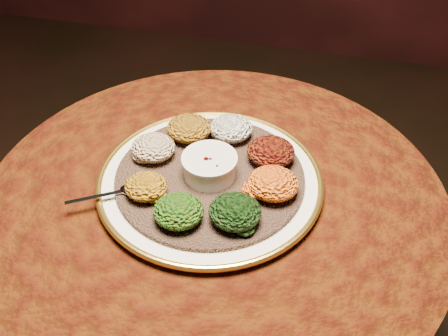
# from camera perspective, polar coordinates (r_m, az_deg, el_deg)

# --- Properties ---
(table) EXTENTS (0.96, 0.96, 0.73)m
(table) POSITION_cam_1_polar(r_m,az_deg,el_deg) (1.16, -1.05, -8.99)
(table) COLOR black
(table) RESTS_ON ground
(platter) EXTENTS (0.50, 0.50, 0.02)m
(platter) POSITION_cam_1_polar(r_m,az_deg,el_deg) (1.04, -1.61, -1.41)
(platter) COLOR silver
(platter) RESTS_ON table
(injera) EXTENTS (0.43, 0.43, 0.01)m
(injera) POSITION_cam_1_polar(r_m,az_deg,el_deg) (1.03, -1.62, -0.98)
(injera) COLOR brown
(injera) RESTS_ON platter
(stew_bowl) EXTENTS (0.11, 0.11, 0.05)m
(stew_bowl) POSITION_cam_1_polar(r_m,az_deg,el_deg) (1.01, -1.66, 0.37)
(stew_bowl) COLOR silver
(stew_bowl) RESTS_ON injera
(spoon) EXTENTS (0.13, 0.08, 0.01)m
(spoon) POSITION_cam_1_polar(r_m,az_deg,el_deg) (1.00, -11.34, -2.56)
(spoon) COLOR silver
(spoon) RESTS_ON injera
(portion_ayib) EXTENTS (0.10, 0.09, 0.05)m
(portion_ayib) POSITION_cam_1_polar(r_m,az_deg,el_deg) (1.11, 0.84, 4.56)
(portion_ayib) COLOR white
(portion_ayib) RESTS_ON injera
(portion_kitfo) EXTENTS (0.10, 0.10, 0.05)m
(portion_kitfo) POSITION_cam_1_polar(r_m,az_deg,el_deg) (1.05, 5.37, 1.88)
(portion_kitfo) COLOR black
(portion_kitfo) RESTS_ON injera
(portion_tikil) EXTENTS (0.10, 0.10, 0.05)m
(portion_tikil) POSITION_cam_1_polar(r_m,az_deg,el_deg) (0.98, 5.63, -1.77)
(portion_tikil) COLOR #B0740E
(portion_tikil) RESTS_ON injera
(portion_gomen) EXTENTS (0.10, 0.09, 0.05)m
(portion_gomen) POSITION_cam_1_polar(r_m,az_deg,el_deg) (0.92, 1.26, -5.00)
(portion_gomen) COLOR black
(portion_gomen) RESTS_ON injera
(portion_mixveg) EXTENTS (0.09, 0.09, 0.05)m
(portion_mixveg) POSITION_cam_1_polar(r_m,az_deg,el_deg) (0.93, -5.23, -4.92)
(portion_mixveg) COLOR #943809
(portion_mixveg) RESTS_ON injera
(portion_kik) EXTENTS (0.08, 0.08, 0.04)m
(portion_kik) POSITION_cam_1_polar(r_m,az_deg,el_deg) (0.98, -8.91, -2.10)
(portion_kik) COLOR #AB6A0F
(portion_kik) RESTS_ON injera
(portion_timatim) EXTENTS (0.09, 0.09, 0.05)m
(portion_timatim) POSITION_cam_1_polar(r_m,az_deg,el_deg) (1.07, -8.07, 2.34)
(portion_timatim) COLOR maroon
(portion_timatim) RESTS_ON injera
(portion_shiro) EXTENTS (0.10, 0.09, 0.05)m
(portion_shiro) POSITION_cam_1_polar(r_m,az_deg,el_deg) (1.11, -4.02, 4.56)
(portion_shiro) COLOR #8E5411
(portion_shiro) RESTS_ON injera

